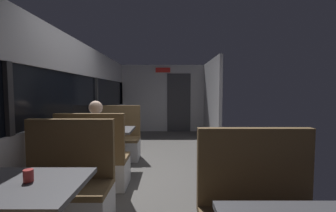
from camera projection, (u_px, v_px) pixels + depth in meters
The scene contains 12 objects.
ground_plane at pixel (157, 176), 3.76m from camera, with size 3.30×9.20×0.02m, color #514F4C.
carriage_window_panel_left at pixel (68, 109), 3.68m from camera, with size 0.09×8.48×2.30m.
carriage_end_bulkhead at pixel (164, 99), 7.87m from camera, with size 2.90×0.11×2.30m.
carriage_aisle_panel_right at pixel (211, 100), 6.68m from camera, with size 0.08×2.40×2.30m, color #B2B2B7.
dining_table_near_window at pixel (19, 198), 1.63m from camera, with size 0.90×0.70×0.74m.
bench_near_window_facing_entry at pixel (64, 195), 2.35m from camera, with size 0.95×0.50×1.10m.
dining_table_mid_window at pixel (107, 135), 3.97m from camera, with size 0.90×0.70×0.74m.
bench_mid_window_facing_end at pixel (94, 165), 3.29m from camera, with size 0.95×0.50×1.10m.
bench_mid_window_facing_entry at pixel (116, 143), 4.69m from camera, with size 0.95×0.50×1.10m.
seated_passenger at pixel (95, 150), 3.35m from camera, with size 0.47×0.55×1.26m.
coffee_cup_primary at pixel (28, 176), 1.66m from camera, with size 0.07×0.07×0.09m.
coffee_cup_secondary at pixel (115, 125), 4.12m from camera, with size 0.07×0.07×0.09m.
Camera 1 is at (0.17, -3.67, 1.40)m, focal length 24.26 mm.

